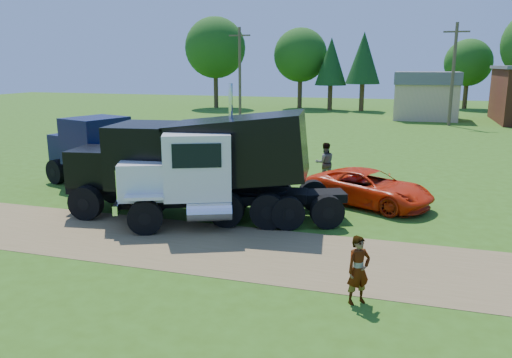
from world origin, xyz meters
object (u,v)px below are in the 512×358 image
(white_semi_tractor, at_px, (200,177))
(navy_truck, at_px, (106,152))
(spectator_a, at_px, (358,270))
(black_dump_truck, at_px, (195,159))
(orange_pickup, at_px, (369,188))

(white_semi_tractor, height_order, navy_truck, white_semi_tractor)
(navy_truck, height_order, spectator_a, navy_truck)
(white_semi_tractor, bearing_deg, spectator_a, -60.87)
(white_semi_tractor, xyz_separation_m, black_dump_truck, (-0.52, 0.77, 0.48))
(black_dump_truck, relative_size, navy_truck, 1.25)
(black_dump_truck, bearing_deg, orange_pickup, 20.83)
(black_dump_truck, bearing_deg, spectator_a, -47.72)
(navy_truck, bearing_deg, orange_pickup, 19.02)
(black_dump_truck, bearing_deg, navy_truck, 144.46)
(white_semi_tractor, xyz_separation_m, navy_truck, (-6.23, 3.76, -0.06))
(orange_pickup, bearing_deg, black_dump_truck, 143.56)
(black_dump_truck, xyz_separation_m, orange_pickup, (5.96, 3.27, -1.43))
(black_dump_truck, height_order, spectator_a, black_dump_truck)
(white_semi_tractor, bearing_deg, orange_pickup, 13.54)
(orange_pickup, height_order, spectator_a, spectator_a)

